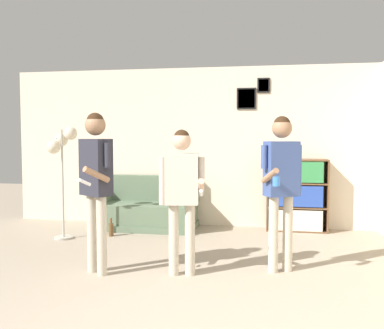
{
  "coord_description": "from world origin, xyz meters",
  "views": [
    {
      "loc": [
        0.73,
        -2.67,
        1.53
      ],
      "look_at": [
        -0.13,
        2.29,
        1.2
      ],
      "focal_mm": 40.0,
      "sensor_mm": 36.0,
      "label": 1
    }
  ],
  "objects_px": {
    "couch": "(147,211)",
    "floor_lamp": "(62,151)",
    "person_player_foreground_left": "(96,174)",
    "person_player_foreground_center": "(182,187)",
    "bottle_on_floor": "(111,229)",
    "person_watcher_holding_cup": "(281,176)",
    "bookshelf": "(297,195)"
  },
  "relations": [
    {
      "from": "floor_lamp",
      "to": "person_player_foreground_center",
      "type": "xyz_separation_m",
      "value": [
        2.08,
        -1.36,
        -0.34
      ]
    },
    {
      "from": "person_player_foreground_center",
      "to": "bottle_on_floor",
      "type": "xyz_separation_m",
      "value": [
        -1.43,
        1.63,
        -0.87
      ]
    },
    {
      "from": "floor_lamp",
      "to": "person_player_foreground_center",
      "type": "bearing_deg",
      "value": -33.24
    },
    {
      "from": "bookshelf",
      "to": "bottle_on_floor",
      "type": "bearing_deg",
      "value": -162.9
    },
    {
      "from": "person_player_foreground_center",
      "to": "person_watcher_holding_cup",
      "type": "height_order",
      "value": "person_watcher_holding_cup"
    },
    {
      "from": "couch",
      "to": "floor_lamp",
      "type": "relative_size",
      "value": 0.99
    },
    {
      "from": "bookshelf",
      "to": "floor_lamp",
      "type": "relative_size",
      "value": 0.7
    },
    {
      "from": "couch",
      "to": "floor_lamp",
      "type": "xyz_separation_m",
      "value": [
        -1.03,
        -0.94,
        1.03
      ]
    },
    {
      "from": "floor_lamp",
      "to": "bookshelf",
      "type": "bearing_deg",
      "value": 18.12
    },
    {
      "from": "person_player_foreground_center",
      "to": "person_watcher_holding_cup",
      "type": "xyz_separation_m",
      "value": [
        1.08,
        0.31,
        0.11
      ]
    },
    {
      "from": "bookshelf",
      "to": "floor_lamp",
      "type": "height_order",
      "value": "floor_lamp"
    },
    {
      "from": "person_player_foreground_left",
      "to": "person_player_foreground_center",
      "type": "xyz_separation_m",
      "value": [
        0.95,
        0.11,
        -0.14
      ]
    },
    {
      "from": "couch",
      "to": "floor_lamp",
      "type": "height_order",
      "value": "floor_lamp"
    },
    {
      "from": "couch",
      "to": "person_player_foreground_center",
      "type": "xyz_separation_m",
      "value": [
        1.05,
        -2.3,
        0.69
      ]
    },
    {
      "from": "person_player_foreground_left",
      "to": "person_watcher_holding_cup",
      "type": "distance_m",
      "value": 2.06
    },
    {
      "from": "couch",
      "to": "person_player_foreground_center",
      "type": "bearing_deg",
      "value": -65.59
    },
    {
      "from": "couch",
      "to": "person_player_foreground_left",
      "type": "xyz_separation_m",
      "value": [
        0.1,
        -2.41,
        0.83
      ]
    },
    {
      "from": "couch",
      "to": "person_watcher_holding_cup",
      "type": "distance_m",
      "value": 3.02
    },
    {
      "from": "person_player_foreground_left",
      "to": "person_player_foreground_center",
      "type": "distance_m",
      "value": 0.96
    },
    {
      "from": "couch",
      "to": "person_player_foreground_center",
      "type": "height_order",
      "value": "person_player_foreground_center"
    },
    {
      "from": "person_player_foreground_center",
      "to": "bottle_on_floor",
      "type": "height_order",
      "value": "person_player_foreground_center"
    },
    {
      "from": "couch",
      "to": "person_watcher_holding_cup",
      "type": "xyz_separation_m",
      "value": [
        2.12,
        -2.0,
        0.8
      ]
    },
    {
      "from": "couch",
      "to": "person_player_foreground_left",
      "type": "relative_size",
      "value": 0.93
    },
    {
      "from": "couch",
      "to": "bottle_on_floor",
      "type": "relative_size",
      "value": 5.96
    },
    {
      "from": "bookshelf",
      "to": "person_player_foreground_center",
      "type": "height_order",
      "value": "person_player_foreground_center"
    },
    {
      "from": "person_player_foreground_left",
      "to": "bottle_on_floor",
      "type": "bearing_deg",
      "value": 105.65
    },
    {
      "from": "floor_lamp",
      "to": "person_player_foreground_center",
      "type": "relative_size",
      "value": 1.04
    },
    {
      "from": "person_watcher_holding_cup",
      "to": "floor_lamp",
      "type": "bearing_deg",
      "value": 161.48
    },
    {
      "from": "floor_lamp",
      "to": "bottle_on_floor",
      "type": "xyz_separation_m",
      "value": [
        0.65,
        0.27,
        -1.21
      ]
    },
    {
      "from": "person_player_foreground_left",
      "to": "bottle_on_floor",
      "type": "xyz_separation_m",
      "value": [
        -0.49,
        1.74,
        -1.01
      ]
    },
    {
      "from": "person_player_foreground_center",
      "to": "bottle_on_floor",
      "type": "relative_size",
      "value": 5.77
    },
    {
      "from": "bookshelf",
      "to": "person_player_foreground_center",
      "type": "distance_m",
      "value": 2.9
    }
  ]
}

